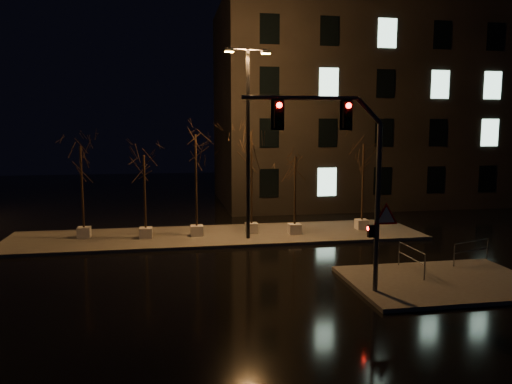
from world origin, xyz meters
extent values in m
plane|color=black|center=(0.00, 0.00, 0.00)|extent=(90.00, 90.00, 0.00)
cube|color=#4B4843|center=(0.00, 6.00, 0.07)|extent=(22.00, 5.00, 0.15)
cube|color=#4B4843|center=(7.50, -3.50, 0.07)|extent=(7.00, 5.00, 0.15)
cube|color=black|center=(14.00, 18.00, 7.50)|extent=(25.00, 12.00, 15.00)
cube|color=silver|center=(-6.98, 6.49, 0.43)|extent=(0.65, 0.65, 0.55)
cylinder|color=black|center=(-6.98, 6.49, 2.81)|extent=(0.11, 0.11, 4.22)
cube|color=silver|center=(-3.80, 5.82, 0.43)|extent=(0.65, 0.65, 0.55)
cylinder|color=black|center=(-3.80, 5.82, 2.58)|extent=(0.11, 0.11, 3.76)
cube|color=silver|center=(-1.16, 5.92, 0.43)|extent=(0.65, 0.65, 0.55)
cylinder|color=black|center=(-1.16, 5.92, 3.10)|extent=(0.11, 0.11, 4.81)
cube|color=silver|center=(1.82, 6.10, 0.43)|extent=(0.65, 0.65, 0.55)
cylinder|color=black|center=(1.82, 6.10, 3.18)|extent=(0.11, 0.11, 4.97)
cube|color=silver|center=(4.08, 5.47, 0.43)|extent=(0.65, 0.65, 0.55)
cylinder|color=black|center=(4.08, 5.47, 2.52)|extent=(0.11, 0.11, 3.63)
cube|color=silver|center=(8.14, 6.04, 0.43)|extent=(0.65, 0.65, 0.55)
cylinder|color=black|center=(8.14, 6.04, 2.83)|extent=(0.11, 0.11, 4.25)
cylinder|color=#54575B|center=(4.50, -4.22, 3.08)|extent=(0.18, 0.18, 5.85)
cylinder|color=#54575B|center=(1.73, -4.18, 6.82)|extent=(3.90, 0.19, 0.14)
cube|color=black|center=(3.33, -4.20, 6.28)|extent=(0.30, 0.22, 0.88)
cube|color=black|center=(0.99, -4.17, 6.28)|extent=(0.30, 0.22, 0.88)
cube|color=black|center=(4.29, -4.21, 2.30)|extent=(0.22, 0.18, 0.44)
cone|color=red|center=(4.79, -4.27, 2.78)|extent=(1.01, 0.04, 1.01)
sphere|color=#FF0C07|center=(4.50, -4.22, 6.58)|extent=(0.18, 0.18, 0.18)
cylinder|color=black|center=(1.44, 4.86, 4.93)|extent=(0.19, 0.19, 9.57)
cylinder|color=black|center=(1.44, 4.86, 9.72)|extent=(2.10, 0.40, 0.10)
cube|color=#FFAD32|center=(0.49, 4.72, 9.57)|extent=(0.51, 0.33, 0.19)
cube|color=#FFAD32|center=(2.38, 5.00, 9.57)|extent=(0.51, 0.33, 0.19)
cylinder|color=#54575B|center=(8.99, -1.86, 0.59)|extent=(0.05, 0.05, 0.88)
cylinder|color=#54575B|center=(11.01, -1.14, 0.59)|extent=(0.05, 0.05, 0.88)
cylinder|color=#54575B|center=(10.00, -1.50, 1.08)|extent=(2.04, 0.75, 0.04)
cylinder|color=#54575B|center=(10.00, -1.50, 0.69)|extent=(2.04, 0.75, 0.04)
cylinder|color=#54575B|center=(6.83, -3.39, 0.62)|extent=(0.05, 0.05, 0.94)
cylinder|color=#54575B|center=(6.81, -1.31, 0.62)|extent=(0.05, 0.05, 0.94)
cylinder|color=#54575B|center=(6.82, -2.35, 1.14)|extent=(0.06, 2.08, 0.04)
cylinder|color=#54575B|center=(6.82, -2.35, 0.72)|extent=(0.06, 2.08, 0.04)
camera|label=1|loc=(-2.60, -20.21, 5.86)|focal=35.00mm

